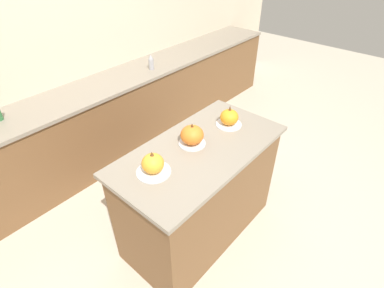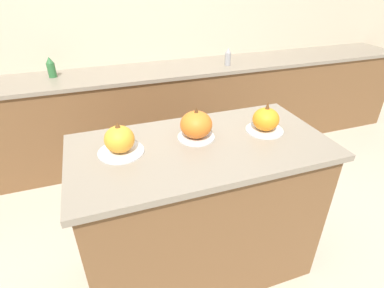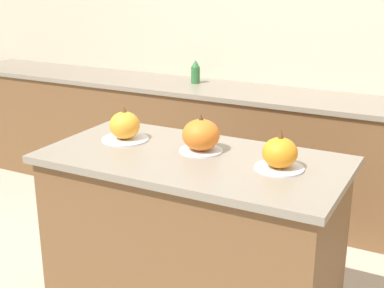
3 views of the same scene
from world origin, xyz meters
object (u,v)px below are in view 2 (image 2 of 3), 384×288
object	(u,v)px
pumpkin_cake_left	(120,141)
pumpkin_cake_center	(197,125)
bottle_short	(228,57)
pumpkin_cake_right	(266,120)
bottle_tall	(51,67)

from	to	relation	value
pumpkin_cake_left	pumpkin_cake_center	distance (m)	0.42
pumpkin_cake_center	bottle_short	bearing A→B (deg)	58.62
pumpkin_cake_center	pumpkin_cake_right	bearing A→B (deg)	-7.70
pumpkin_cake_center	pumpkin_cake_right	distance (m)	0.41
pumpkin_cake_center	pumpkin_cake_left	bearing A→B (deg)	-177.45
pumpkin_cake_right	bottle_short	world-z (taller)	pumpkin_cake_right
pumpkin_cake_center	bottle_tall	world-z (taller)	pumpkin_cake_center
pumpkin_cake_left	bottle_short	size ratio (longest dim) A/B	1.33
bottle_tall	bottle_short	bearing A→B (deg)	-5.76
pumpkin_cake_left	pumpkin_cake_center	world-z (taller)	pumpkin_cake_center
pumpkin_cake_left	pumpkin_cake_center	xyz separation A→B (m)	(0.42, 0.02, 0.01)
bottle_tall	pumpkin_cake_right	bearing A→B (deg)	-52.48
pumpkin_cake_right	bottle_short	bearing A→B (deg)	73.03
pumpkin_cake_center	bottle_short	world-z (taller)	pumpkin_cake_center
pumpkin_cake_left	pumpkin_cake_right	world-z (taller)	pumpkin_cake_right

